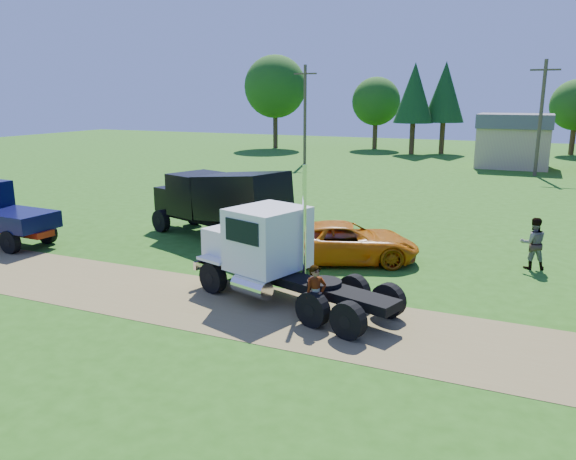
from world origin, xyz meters
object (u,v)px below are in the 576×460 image
at_px(orange_pickup, 346,242).
at_px(spectator_a, 316,296).
at_px(white_semi_tractor, 269,252).
at_px(black_dump_truck, 220,200).

distance_m(orange_pickup, spectator_a, 6.39).
height_order(white_semi_tractor, black_dump_truck, white_semi_tractor).
xyz_separation_m(orange_pickup, spectator_a, (1.18, -6.28, 0.10)).
bearing_deg(orange_pickup, spectator_a, 166.85).
height_order(white_semi_tractor, spectator_a, white_semi_tractor).
distance_m(white_semi_tractor, black_dump_truck, 7.77).
bearing_deg(spectator_a, orange_pickup, 53.33).
distance_m(white_semi_tractor, spectator_a, 2.77).
distance_m(black_dump_truck, spectator_a, 10.47).
distance_m(white_semi_tractor, orange_pickup, 4.86).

